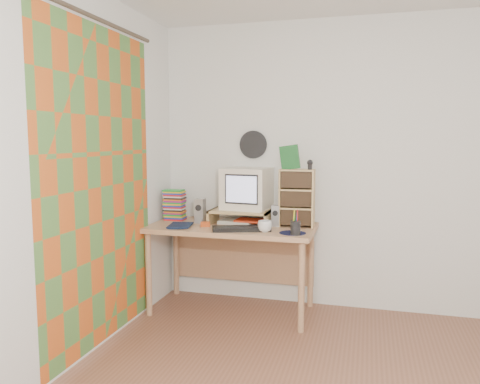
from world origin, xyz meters
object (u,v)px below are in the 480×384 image
Objects in this scene: cd_rack at (297,198)px; crt_monitor at (246,189)px; desk at (234,239)px; diary at (170,224)px; dvd_stack at (175,206)px; keyboard at (241,229)px; mug at (265,226)px.

crt_monitor is at bearing 173.18° from cd_rack.
cd_rack is at bearing 5.36° from desk.
diary is at bearing -152.87° from desk.
desk is 0.64m from dvd_stack.
cd_rack is (1.11, -0.02, 0.12)m from dvd_stack.
keyboard is at bearing -61.76° from desk.
mug is 0.50× the size of diary.
dvd_stack is 0.97m from mug.
diary is (-0.49, -0.25, 0.16)m from desk.
keyboard is 0.63m from diary.
crt_monitor is at bearing 19.85° from diary.
cd_rack is at bearing -3.47° from dvd_stack.
desk is 0.33m from keyboard.
mug is (0.91, -0.33, -0.08)m from dvd_stack.
cd_rack is 1.09m from diary.
mug is at bearing -11.43° from diary.
keyboard is at bearing -11.34° from diary.
diary reaches higher than keyboard.
mug is (0.33, -0.26, 0.18)m from desk.
desk is 3.01× the size of keyboard.
desk is at bearing 98.45° from keyboard.
dvd_stack is at bearing 94.97° from diary.
mug is 0.82m from diary.
cd_rack is at bearing 5.67° from diary.
mug is at bearing -38.18° from desk.
desk is 0.66m from cd_rack.
crt_monitor is 0.46m from cd_rack.
desk is at bearing 16.44° from diary.
diary is at bearing 179.27° from mug.
mug is (-0.20, -0.31, -0.20)m from cd_rack.
diary is at bearing -76.88° from dvd_stack.
diary is at bearing -165.83° from cd_rack.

